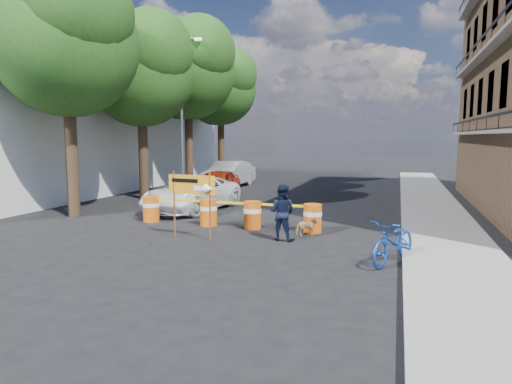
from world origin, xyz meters
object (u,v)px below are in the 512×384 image
Objects in this scene: barrel_far_right at (313,218)px; bicycle at (395,221)px; dog at (307,227)px; barrel_far_left at (151,209)px; detour_sign at (198,190)px; suv_white at (192,194)px; pedestrian at (282,212)px; barrel_mid_right at (252,214)px; sedan_red at (217,184)px; sedan_silver at (228,174)px; barrel_mid_left at (209,212)px.

bicycle is at bearing -49.63° from barrel_far_right.
barrel_far_right is 1.37× the size of dog.
barrel_far_left is 1.00× the size of barrel_far_right.
suv_white is (-2.47, 4.81, -0.79)m from detour_sign.
barrel_mid_right is at bearing -37.78° from pedestrian.
suv_white reaches higher than barrel_far_left.
sedan_red is at bearing 16.54° from dog.
barrel_far_right is 0.61m from dog.
barrel_far_right is 6.16m from suv_white.
pedestrian is (5.12, -1.44, 0.35)m from barrel_far_left.
sedan_red is 5.09m from sedan_silver.
barrel_mid_left is at bearing 112.12° from detour_sign.
barrel_mid_left and barrel_far_right have the same top height.
detour_sign is 0.41× the size of suv_white.
sedan_red is (-5.85, 6.41, 0.23)m from barrel_far_right.
detour_sign is (-1.02, -1.98, 1.00)m from barrel_mid_right.
barrel_mid_right is 1.37× the size of dog.
barrel_mid_right is 0.55× the size of pedestrian.
dog is (1.91, -0.57, -0.19)m from barrel_mid_right.
suv_white is 1.20× the size of sedan_red.
bicycle is at bearing -33.10° from barrel_mid_right.
barrel_mid_left is 0.45× the size of detour_sign.
barrel_mid_left and barrel_mid_right have the same top height.
barrel_far_left is at bearing -88.76° from suv_white.
barrel_far_right is 0.55× the size of pedestrian.
sedan_red is (-2.31, 6.37, 0.23)m from barrel_mid_left.
barrel_mid_left reaches higher than dog.
barrel_mid_left is 11.86m from sedan_silver.
sedan_silver is at bearing 7.54° from dog.
sedan_red is at bearing 155.90° from bicycle.
barrel_mid_left is at bearing 179.39° from barrel_far_right.
barrel_far_right is at bearing -29.85° from dog.
sedan_red is (-5.20, 7.75, -0.12)m from pedestrian.
detour_sign is 2.52m from pedestrian.
barrel_far_left and barrel_far_right have the same top height.
pedestrian is 9.34m from sedan_red.
detour_sign is 0.48× the size of sedan_red.
bicycle reaches higher than detour_sign.
barrel_mid_left is 0.18× the size of suv_white.
barrel_far_left is 2.22m from barrel_mid_left.
detour_sign reaches higher than sedan_red.
bicycle is (4.45, -2.90, 0.54)m from barrel_mid_right.
detour_sign is 8.90m from sedan_red.
barrel_mid_right is 0.19× the size of sedan_silver.
sedan_silver reaches higher than barrel_far_right.
detour_sign reaches higher than barrel_mid_right.
bicycle is 0.44× the size of sedan_silver.
barrel_far_right is at bearing 0.25° from barrel_mid_right.
barrel_mid_right is at bearing -64.74° from sedan_red.
detour_sign is at bearing 92.66° from dog.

